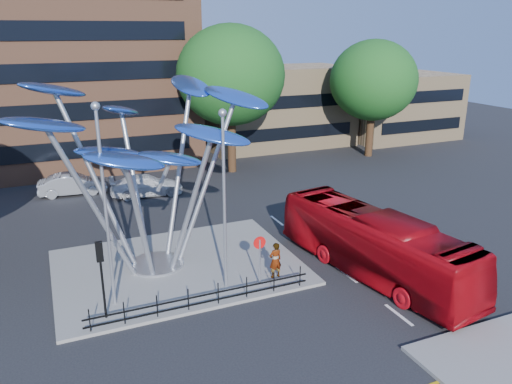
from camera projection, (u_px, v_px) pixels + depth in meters
name	position (u px, v px, depth m)	size (l,w,h in m)	color
ground	(240.00, 325.00, 20.54)	(120.00, 120.00, 0.00)	black
traffic_island	(178.00, 267.00, 25.38)	(12.00, 9.00, 0.15)	slate
low_building_near	(277.00, 106.00, 51.51)	(15.00, 8.00, 8.00)	tan
low_building_far	(398.00, 106.00, 55.19)	(12.00, 8.00, 7.00)	tan
tree_right	(231.00, 75.00, 40.26)	(8.80, 8.80, 12.11)	black
tree_far	(373.00, 81.00, 45.82)	(8.00, 8.00, 10.81)	black
leaf_sculpture	(145.00, 135.00, 23.46)	(12.72, 9.54, 9.51)	#9EA0A5
street_lamp_left	(104.00, 190.00, 20.24)	(0.36, 0.36, 8.80)	#9EA0A5
street_lamp_right	(224.00, 185.00, 21.76)	(0.36, 0.36, 8.30)	#9EA0A5
traffic_light_island	(101.00, 264.00, 20.03)	(0.28, 0.18, 3.42)	black
no_entry_sign_island	(260.00, 252.00, 22.93)	(0.60, 0.10, 2.45)	#9EA0A5
pedestrian_railing_front	(204.00, 298.00, 21.48)	(10.00, 0.06, 1.00)	black
red_bus	(374.00, 244.00, 24.33)	(2.69, 11.51, 3.21)	#96060E
pedestrian	(275.00, 260.00, 23.89)	(0.66, 0.43, 1.80)	gray
parked_car_mid	(73.00, 184.00, 36.52)	(1.67, 4.79, 1.58)	#AFB2B7
parked_car_right	(147.00, 185.00, 36.38)	(2.11, 5.19, 1.51)	silver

